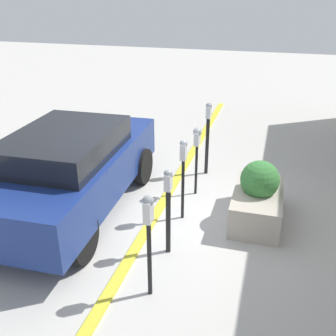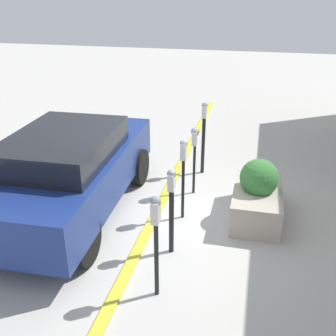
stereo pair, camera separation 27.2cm
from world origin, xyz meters
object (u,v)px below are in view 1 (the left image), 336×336
object	(u,v)px
parking_meter_fourth	(197,143)
parked_car_front	(72,168)
parking_meter_nearest	(149,226)
parking_meter_middle	(183,163)
parking_meter_second	(168,201)
parking_meter_farthest	(208,130)
planter_box	(258,198)

from	to	relation	value
parking_meter_fourth	parked_car_front	distance (m)	2.30
parking_meter_nearest	parking_meter_middle	size ratio (longest dim) A/B	1.01
parking_meter_second	parked_car_front	distance (m)	2.09
parking_meter_second	parking_meter_farthest	bearing A→B (deg)	-0.60
parking_meter_middle	parked_car_front	world-z (taller)	parked_car_front
parking_meter_nearest	planter_box	world-z (taller)	parking_meter_nearest
parking_meter_fourth	parking_meter_farthest	size ratio (longest dim) A/B	0.87
parked_car_front	parking_meter_nearest	bearing A→B (deg)	-132.44
planter_box	parked_car_front	xyz separation A→B (m)	(-0.55, 3.17, 0.41)
parking_meter_farthest	planter_box	distance (m)	2.06
parked_car_front	parking_meter_farthest	bearing A→B (deg)	-44.65
parking_meter_second	parking_meter_fourth	size ratio (longest dim) A/B	1.02
parking_meter_second	parking_meter_fourth	world-z (taller)	parking_meter_second
parking_meter_nearest	parked_car_front	distance (m)	2.60
parking_meter_nearest	parking_meter_second	distance (m)	0.95
parking_meter_farthest	parked_car_front	world-z (taller)	parking_meter_farthest
parking_meter_second	parking_meter_middle	world-z (taller)	parking_meter_middle
planter_box	parking_meter_nearest	bearing A→B (deg)	151.86
parking_meter_second	parked_car_front	xyz separation A→B (m)	(0.74, 1.95, -0.05)
parking_meter_fourth	parking_meter_farthest	xyz separation A→B (m)	(0.96, -0.02, -0.07)
parking_meter_second	planter_box	world-z (taller)	parking_meter_second
parking_meter_middle	planter_box	bearing A→B (deg)	-76.34
parking_meter_nearest	parked_car_front	size ratio (longest dim) A/B	0.34
parking_meter_second	parking_meter_middle	bearing A→B (deg)	1.47
parking_meter_fourth	parking_meter_second	bearing A→B (deg)	179.81
parking_meter_middle	parked_car_front	size ratio (longest dim) A/B	0.34
planter_box	parking_meter_farthest	bearing A→B (deg)	36.64
parking_meter_nearest	parking_meter_middle	bearing A→B (deg)	1.33
parking_meter_nearest	parked_car_front	xyz separation A→B (m)	(1.68, 1.97, -0.21)
parking_meter_second	parking_meter_fourth	xyz separation A→B (m)	(1.93, -0.01, 0.17)
parking_meter_nearest	parking_meter_fourth	bearing A→B (deg)	0.26
parking_meter_farthest	parked_car_front	xyz separation A→B (m)	(-2.15, 1.98, -0.15)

